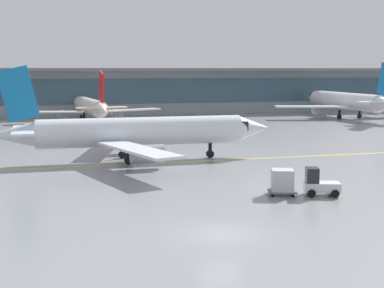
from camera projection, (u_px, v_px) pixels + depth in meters
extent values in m
plane|color=gray|center=(221.00, 234.00, 32.26)|extent=(400.00, 400.00, 0.00)
cube|color=yellow|center=(145.00, 163.00, 56.45)|extent=(109.99, 2.37, 0.01)
cube|color=#8C939E|center=(92.00, 93.00, 117.35)|extent=(180.72, 8.00, 9.00)
cube|color=#385666|center=(94.00, 91.00, 113.37)|extent=(173.49, 0.16, 5.04)
cube|color=slate|center=(92.00, 70.00, 115.28)|extent=(187.95, 11.00, 0.60)
cylinder|color=silver|center=(90.00, 106.00, 100.92)|extent=(4.65, 20.04, 2.76)
cone|color=silver|center=(80.00, 103.00, 111.72)|extent=(2.93, 3.55, 2.62)
cube|color=black|center=(81.00, 101.00, 109.61)|extent=(2.38, 2.68, 0.97)
cone|color=silver|center=(103.00, 111.00, 89.61)|extent=(2.76, 4.62, 2.35)
cube|color=silver|center=(50.00, 112.00, 97.11)|extent=(11.65, 4.63, 0.23)
cylinder|color=#999EA3|center=(63.00, 115.00, 99.11)|extent=(1.98, 3.07, 1.70)
cube|color=silver|center=(131.00, 110.00, 101.90)|extent=(11.52, 6.59, 0.23)
cylinder|color=#999EA3|center=(117.00, 114.00, 102.37)|extent=(1.98, 3.07, 1.70)
cube|color=red|center=(102.00, 87.00, 89.94)|extent=(0.65, 3.73, 5.20)
cube|color=silver|center=(89.00, 108.00, 89.99)|extent=(4.23, 2.33, 0.19)
cube|color=silver|center=(114.00, 107.00, 91.37)|extent=(4.23, 2.33, 0.19)
cylinder|color=black|center=(84.00, 115.00, 107.67)|extent=(0.36, 0.36, 1.46)
cylinder|color=black|center=(84.00, 117.00, 107.72)|extent=(0.51, 0.77, 0.73)
cylinder|color=black|center=(81.00, 119.00, 99.05)|extent=(0.36, 0.36, 1.46)
cylinder|color=black|center=(81.00, 121.00, 99.10)|extent=(0.51, 0.77, 0.73)
cylinder|color=black|center=(102.00, 118.00, 100.32)|extent=(0.36, 0.36, 1.46)
cylinder|color=black|center=(102.00, 120.00, 100.36)|extent=(0.51, 0.77, 0.73)
cylinder|color=white|center=(345.00, 101.00, 109.81)|extent=(3.41, 23.09, 3.20)
cone|color=white|center=(313.00, 97.00, 122.69)|extent=(3.08, 3.87, 3.04)
cube|color=black|center=(318.00, 96.00, 120.18)|extent=(2.52, 2.91, 1.12)
cube|color=white|center=(311.00, 107.00, 106.01)|extent=(13.52, 6.44, 0.26)
cylinder|color=#999EA3|center=(320.00, 111.00, 108.16)|extent=(2.01, 3.41, 1.98)
cylinder|color=#999EA3|center=(371.00, 109.00, 111.02)|extent=(2.01, 3.41, 1.98)
cube|color=white|center=(371.00, 102.00, 96.98)|extent=(4.73, 2.30, 0.23)
cylinder|color=black|center=(324.00, 110.00, 117.86)|extent=(0.41, 0.41, 1.70)
cylinder|color=black|center=(324.00, 112.00, 117.91)|extent=(0.53, 0.85, 0.85)
cylinder|color=black|center=(339.00, 114.00, 107.76)|extent=(0.41, 0.41, 1.70)
cylinder|color=black|center=(339.00, 116.00, 107.82)|extent=(0.53, 0.85, 0.85)
cylinder|color=black|center=(360.00, 114.00, 108.88)|extent=(0.41, 0.41, 1.70)
cylinder|color=black|center=(359.00, 116.00, 108.93)|extent=(0.53, 0.85, 0.85)
cylinder|color=silver|center=(141.00, 131.00, 57.98)|extent=(21.17, 3.32, 2.93)
cone|color=silver|center=(254.00, 128.00, 61.25)|extent=(3.57, 2.85, 2.79)
cube|color=black|center=(233.00, 125.00, 60.58)|extent=(2.68, 2.34, 1.03)
cone|color=silver|center=(10.00, 135.00, 54.54)|extent=(4.74, 2.58, 2.49)
cube|color=silver|center=(115.00, 132.00, 64.79)|extent=(5.79, 12.38, 0.24)
cylinder|color=#999EA3|center=(129.00, 141.00, 62.94)|extent=(3.14, 1.87, 1.81)
cube|color=silver|center=(138.00, 150.00, 50.46)|extent=(6.19, 12.36, 0.24)
cylinder|color=#999EA3|center=(147.00, 154.00, 53.21)|extent=(3.14, 1.87, 1.81)
cube|color=#1472B2|center=(18.00, 94.00, 54.27)|extent=(3.96, 0.38, 5.52)
cube|color=silver|center=(24.00, 128.00, 56.89)|extent=(2.15, 4.35, 0.21)
cube|color=silver|center=(23.00, 133.00, 52.77)|extent=(2.15, 4.35, 0.21)
cylinder|color=black|center=(210.00, 150.00, 60.24)|extent=(0.38, 0.38, 1.55)
cylinder|color=black|center=(210.00, 154.00, 60.29)|extent=(0.78, 0.49, 0.78)
cylinder|color=black|center=(122.00, 151.00, 59.71)|extent=(0.38, 0.38, 1.55)
cylinder|color=black|center=(122.00, 155.00, 59.76)|extent=(0.78, 0.49, 0.78)
cylinder|color=black|center=(128.00, 157.00, 55.92)|extent=(0.38, 0.38, 1.55)
cylinder|color=black|center=(128.00, 160.00, 55.97)|extent=(0.78, 0.49, 0.78)
cube|color=silver|center=(322.00, 187.00, 42.05)|extent=(2.90, 2.13, 0.70)
cube|color=#1E2328|center=(312.00, 175.00, 41.98)|extent=(1.24, 1.46, 1.10)
cylinder|color=black|center=(332.00, 190.00, 42.74)|extent=(0.64, 0.39, 0.60)
cylinder|color=black|center=(335.00, 194.00, 41.36)|extent=(0.64, 0.39, 0.60)
cylinder|color=black|center=(309.00, 189.00, 42.84)|extent=(0.64, 0.39, 0.60)
cylinder|color=black|center=(312.00, 193.00, 41.45)|extent=(0.64, 0.39, 0.60)
cube|color=#595B60|center=(282.00, 191.00, 42.27)|extent=(2.49, 2.17, 0.12)
cube|color=silver|center=(282.00, 180.00, 42.16)|extent=(1.98, 1.92, 1.60)
cylinder|color=black|center=(291.00, 192.00, 42.94)|extent=(0.24, 0.16, 0.22)
cylinder|color=black|center=(293.00, 196.00, 41.56)|extent=(0.24, 0.16, 0.22)
cylinder|color=black|center=(271.00, 191.00, 43.03)|extent=(0.24, 0.16, 0.22)
cylinder|color=black|center=(273.00, 195.00, 41.64)|extent=(0.24, 0.16, 0.22)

